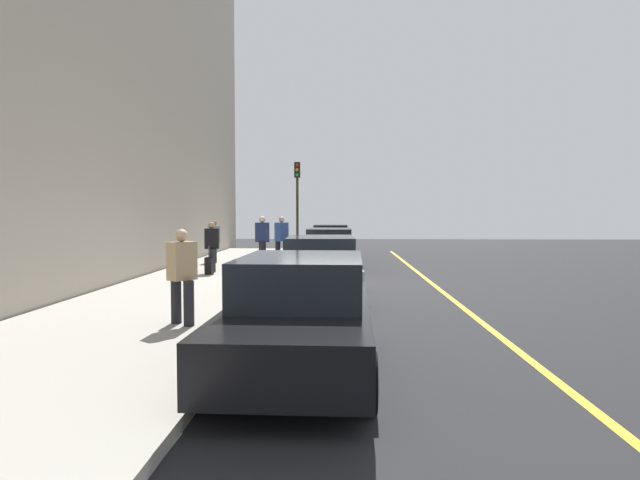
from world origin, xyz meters
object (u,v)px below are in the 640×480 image
at_px(traffic_light_pole, 297,192).
at_px(parked_car_silver, 321,268).
at_px(pedestrian_tan_coat, 182,274).
at_px(pedestrian_navy_coat, 262,239).
at_px(parked_car_green, 331,240).
at_px(parked_car_maroon, 330,249).
at_px(pedestrian_grey_coat, 214,240).
at_px(parked_car_black, 301,314).
at_px(pedestrian_black_coat, 212,246).
at_px(rolling_suitcase, 209,266).
at_px(pedestrian_blue_coat, 282,238).

bearing_deg(traffic_light_pole, parked_car_silver, 7.29).
bearing_deg(pedestrian_tan_coat, pedestrian_navy_coat, -178.98).
bearing_deg(pedestrian_tan_coat, parked_car_green, 172.66).
height_order(parked_car_maroon, pedestrian_grey_coat, pedestrian_grey_coat).
bearing_deg(parked_car_maroon, pedestrian_tan_coat, -12.09).
bearing_deg(parked_car_green, parked_car_maroon, 0.87).
height_order(parked_car_green, parked_car_maroon, same).
height_order(parked_car_black, pedestrian_black_coat, pedestrian_black_coat).
bearing_deg(pedestrian_black_coat, pedestrian_navy_coat, 155.33).
height_order(parked_car_green, pedestrian_grey_coat, pedestrian_grey_coat).
bearing_deg(traffic_light_pole, pedestrian_black_coat, -15.94).
distance_m(pedestrian_grey_coat, pedestrian_navy_coat, 2.26).
distance_m(parked_car_silver, pedestrian_tan_coat, 4.54).
bearing_deg(rolling_suitcase, pedestrian_black_coat, -177.28).
relative_size(pedestrian_blue_coat, rolling_suitcase, 2.00).
height_order(pedestrian_black_coat, pedestrian_tan_coat, pedestrian_tan_coat).
bearing_deg(pedestrian_navy_coat, parked_car_silver, 19.06).
bearing_deg(parked_car_green, parked_car_black, -0.02).
distance_m(parked_car_green, rolling_suitcase, 10.22).
distance_m(parked_car_maroon, pedestrian_navy_coat, 2.56).
distance_m(parked_car_green, parked_car_maroon, 6.45).
distance_m(parked_car_silver, parked_car_black, 6.13).
distance_m(parked_car_black, pedestrian_grey_coat, 14.88).
bearing_deg(pedestrian_blue_coat, pedestrian_grey_coat, -90.89).
relative_size(parked_car_black, pedestrian_grey_coat, 2.81).
bearing_deg(pedestrian_blue_coat, parked_car_black, 7.24).
distance_m(pedestrian_tan_coat, pedestrian_navy_coat, 11.03).
bearing_deg(parked_car_maroon, parked_car_green, -179.13).
xyz_separation_m(pedestrian_tan_coat, traffic_light_pole, (-15.91, 0.73, 2.00)).
bearing_deg(pedestrian_navy_coat, parked_car_green, 158.92).
xyz_separation_m(parked_car_black, pedestrian_black_coat, (-10.51, -3.67, 0.27)).
xyz_separation_m(parked_car_green, parked_car_maroon, (6.45, 0.10, -0.00)).
xyz_separation_m(pedestrian_tan_coat, rolling_suitcase, (-7.79, -1.42, -0.61)).
xyz_separation_m(pedestrian_tan_coat, pedestrian_grey_coat, (-11.99, -2.24, -0.01)).
distance_m(parked_car_green, pedestrian_blue_coat, 5.69).
xyz_separation_m(parked_car_green, traffic_light_pole, (1.42, -1.51, 2.28)).
relative_size(parked_car_green, parked_car_silver, 1.03).
relative_size(pedestrian_tan_coat, pedestrian_navy_coat, 0.91).
xyz_separation_m(parked_car_green, pedestrian_grey_coat, (5.34, -4.47, 0.27)).
distance_m(pedestrian_tan_coat, rolling_suitcase, 7.95).
bearing_deg(pedestrian_grey_coat, parked_car_maroon, 76.38).
relative_size(parked_car_maroon, pedestrian_blue_coat, 2.64).
relative_size(parked_car_black, pedestrian_tan_coat, 2.77).
height_order(pedestrian_black_coat, pedestrian_navy_coat, pedestrian_navy_coat).
height_order(parked_car_black, traffic_light_pole, traffic_light_pole).
relative_size(parked_car_maroon, pedestrian_grey_coat, 2.90).
xyz_separation_m(parked_car_green, pedestrian_black_coat, (9.03, -3.68, 0.27)).
xyz_separation_m(pedestrian_black_coat, rolling_suitcase, (0.51, 0.02, -0.61)).
distance_m(parked_car_black, traffic_light_pole, 18.32).
xyz_separation_m(parked_car_green, parked_car_silver, (13.40, 0.02, -0.00)).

